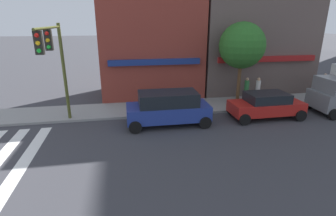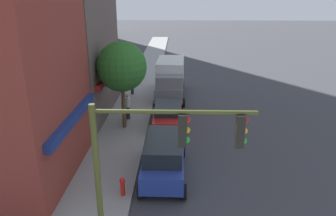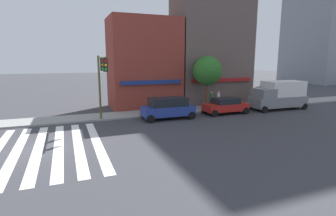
{
  "view_description": "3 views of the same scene",
  "coord_description": "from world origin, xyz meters",
  "px_view_note": "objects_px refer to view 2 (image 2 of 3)",
  "views": [
    {
      "loc": [
        7.73,
        -9.22,
        5.77
      ],
      "look_at": [
        10.25,
        4.7,
        1.0
      ],
      "focal_mm": 28.0,
      "sensor_mm": 36.0,
      "label": 1
    },
    {
      "loc": [
        -3.77,
        4.07,
        8.51
      ],
      "look_at": [
        16.61,
        4.7,
        1.2
      ],
      "focal_mm": 35.0,
      "sensor_mm": 36.0,
      "label": 2
    },
    {
      "loc": [
        1.76,
        -16.85,
        5.23
      ],
      "look_at": [
        10.25,
        4.7,
        1.0
      ],
      "focal_mm": 28.0,
      "sensor_mm": 36.0,
      "label": 3
    }
  ],
  "objects_px": {
    "box_truck_grey": "(170,78)",
    "pedestrian_green_top": "(124,110)",
    "traffic_signal": "(156,156)",
    "pedestrian_red_jacket": "(132,84)",
    "fire_hydrant": "(123,186)",
    "street_tree": "(122,67)",
    "suv_blue": "(164,156)",
    "pedestrian_white_shirt": "(128,106)",
    "sedan_red": "(168,114)"
  },
  "relations": [
    {
      "from": "box_truck_grey",
      "to": "pedestrian_green_top",
      "type": "relative_size",
      "value": 3.54
    },
    {
      "from": "suv_blue",
      "to": "fire_hydrant",
      "type": "xyz_separation_m",
      "value": [
        -1.96,
        1.7,
        -0.42
      ]
    },
    {
      "from": "fire_hydrant",
      "to": "street_tree",
      "type": "xyz_separation_m",
      "value": [
        7.49,
        1.1,
        3.52
      ]
    },
    {
      "from": "street_tree",
      "to": "sedan_red",
      "type": "bearing_deg",
      "value": -78.38
    },
    {
      "from": "suv_blue",
      "to": "pedestrian_white_shirt",
      "type": "height_order",
      "value": "suv_blue"
    },
    {
      "from": "fire_hydrant",
      "to": "suv_blue",
      "type": "bearing_deg",
      "value": -40.93
    },
    {
      "from": "traffic_signal",
      "to": "fire_hydrant",
      "type": "bearing_deg",
      "value": 24.71
    },
    {
      "from": "traffic_signal",
      "to": "pedestrian_white_shirt",
      "type": "distance_m",
      "value": 13.38
    },
    {
      "from": "pedestrian_green_top",
      "to": "fire_hydrant",
      "type": "xyz_separation_m",
      "value": [
        -8.17,
        -1.21,
        -0.46
      ]
    },
    {
      "from": "traffic_signal",
      "to": "pedestrian_green_top",
      "type": "distance_m",
      "value": 12.64
    },
    {
      "from": "pedestrian_white_shirt",
      "to": "pedestrian_red_jacket",
      "type": "bearing_deg",
      "value": 109.13
    },
    {
      "from": "sedan_red",
      "to": "suv_blue",
      "type": "bearing_deg",
      "value": 179.65
    },
    {
      "from": "pedestrian_green_top",
      "to": "pedestrian_white_shirt",
      "type": "bearing_deg",
      "value": 171.59
    },
    {
      "from": "sedan_red",
      "to": "pedestrian_green_top",
      "type": "xyz_separation_m",
      "value": [
        0.1,
        2.91,
        0.23
      ]
    },
    {
      "from": "box_truck_grey",
      "to": "street_tree",
      "type": "relative_size",
      "value": 1.13
    },
    {
      "from": "traffic_signal",
      "to": "box_truck_grey",
      "type": "bearing_deg",
      "value": 0.09
    },
    {
      "from": "traffic_signal",
      "to": "street_tree",
      "type": "xyz_separation_m",
      "value": [
        11.25,
        2.83,
        0.05
      ]
    },
    {
      "from": "pedestrian_red_jacket",
      "to": "pedestrian_green_top",
      "type": "bearing_deg",
      "value": -138.55
    },
    {
      "from": "pedestrian_white_shirt",
      "to": "street_tree",
      "type": "height_order",
      "value": "street_tree"
    },
    {
      "from": "box_truck_grey",
      "to": "pedestrian_white_shirt",
      "type": "xyz_separation_m",
      "value": [
        -5.79,
        2.77,
        -0.51
      ]
    },
    {
      "from": "pedestrian_white_shirt",
      "to": "pedestrian_green_top",
      "type": "bearing_deg",
      "value": -84.87
    },
    {
      "from": "pedestrian_green_top",
      "to": "fire_hydrant",
      "type": "bearing_deg",
      "value": 9.16
    },
    {
      "from": "box_truck_grey",
      "to": "pedestrian_red_jacket",
      "type": "xyz_separation_m",
      "value": [
        -0.06,
        3.26,
        -0.51
      ]
    },
    {
      "from": "suv_blue",
      "to": "box_truck_grey",
      "type": "height_order",
      "value": "box_truck_grey"
    },
    {
      "from": "traffic_signal",
      "to": "pedestrian_white_shirt",
      "type": "relative_size",
      "value": 3.18
    },
    {
      "from": "sedan_red",
      "to": "pedestrian_white_shirt",
      "type": "relative_size",
      "value": 2.49
    },
    {
      "from": "suv_blue",
      "to": "sedan_red",
      "type": "bearing_deg",
      "value": 0.56
    },
    {
      "from": "pedestrian_red_jacket",
      "to": "street_tree",
      "type": "xyz_separation_m",
      "value": [
        -7.21,
        -0.46,
        3.06
      ]
    },
    {
      "from": "sedan_red",
      "to": "box_truck_grey",
      "type": "bearing_deg",
      "value": -0.35
    },
    {
      "from": "pedestrian_red_jacket",
      "to": "street_tree",
      "type": "height_order",
      "value": "street_tree"
    },
    {
      "from": "suv_blue",
      "to": "fire_hydrant",
      "type": "bearing_deg",
      "value": 139.63
    },
    {
      "from": "pedestrian_red_jacket",
      "to": "suv_blue",
      "type": "bearing_deg",
      "value": -127.3
    },
    {
      "from": "suv_blue",
      "to": "street_tree",
      "type": "relative_size",
      "value": 0.85
    },
    {
      "from": "box_truck_grey",
      "to": "pedestrian_white_shirt",
      "type": "bearing_deg",
      "value": 156.09
    },
    {
      "from": "street_tree",
      "to": "pedestrian_white_shirt",
      "type": "bearing_deg",
      "value": -0.98
    },
    {
      "from": "traffic_signal",
      "to": "box_truck_grey",
      "type": "xyz_separation_m",
      "value": [
        18.52,
        0.03,
        -2.5
      ]
    },
    {
      "from": "box_truck_grey",
      "to": "suv_blue",
      "type": "bearing_deg",
      "value": -178.3
    },
    {
      "from": "fire_hydrant",
      "to": "pedestrian_white_shirt",
      "type": "bearing_deg",
      "value": 6.83
    },
    {
      "from": "box_truck_grey",
      "to": "pedestrian_green_top",
      "type": "distance_m",
      "value": 7.23
    },
    {
      "from": "suv_blue",
      "to": "pedestrian_white_shirt",
      "type": "distance_m",
      "value": 7.54
    },
    {
      "from": "traffic_signal",
      "to": "pedestrian_red_jacket",
      "type": "bearing_deg",
      "value": 10.1
    },
    {
      "from": "pedestrian_green_top",
      "to": "traffic_signal",
      "type": "bearing_deg",
      "value": 14.59
    },
    {
      "from": "suv_blue",
      "to": "box_truck_grey",
      "type": "bearing_deg",
      "value": 0.56
    },
    {
      "from": "sedan_red",
      "to": "street_tree",
      "type": "xyz_separation_m",
      "value": [
        -0.58,
        2.8,
        3.3
      ]
    },
    {
      "from": "suv_blue",
      "to": "pedestrian_green_top",
      "type": "distance_m",
      "value": 6.85
    },
    {
      "from": "traffic_signal",
      "to": "pedestrian_green_top",
      "type": "height_order",
      "value": "traffic_signal"
    },
    {
      "from": "pedestrian_white_shirt",
      "to": "pedestrian_green_top",
      "type": "xyz_separation_m",
      "value": [
        -0.81,
        0.13,
        0.0
      ]
    },
    {
      "from": "suv_blue",
      "to": "pedestrian_white_shirt",
      "type": "bearing_deg",
      "value": 22.14
    },
    {
      "from": "suv_blue",
      "to": "street_tree",
      "type": "height_order",
      "value": "street_tree"
    },
    {
      "from": "traffic_signal",
      "to": "pedestrian_red_jacket",
      "type": "distance_m",
      "value": 18.99
    }
  ]
}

